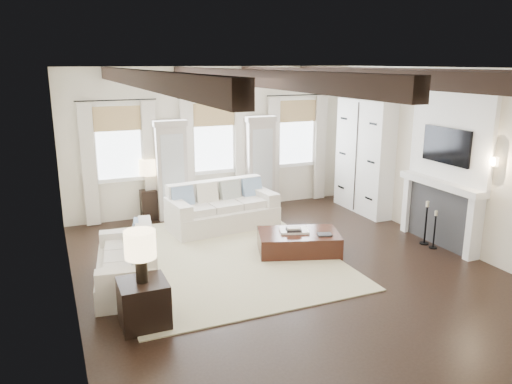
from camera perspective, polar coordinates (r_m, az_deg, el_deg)
name	(u,v)px	position (r m, az deg, el deg)	size (l,w,h in m)	color
ground	(287,270)	(8.24, 3.54, -8.89)	(7.50, 7.50, 0.00)	black
room_shell	(304,144)	(8.81, 5.52, 5.44)	(6.54, 7.54, 3.22)	silver
area_rug	(221,256)	(8.77, -3.99, -7.35)	(3.63, 4.44, 0.02)	beige
sofa_back	(222,210)	(10.19, -3.96, -2.03)	(2.26, 1.20, 0.93)	silver
sofa_left	(130,264)	(7.85, -14.18, -7.98)	(1.11, 1.98, 0.81)	silver
ottoman	(298,242)	(8.92, 4.87, -5.76)	(1.41, 0.88, 0.37)	black
tray	(294,230)	(8.91, 4.36, -4.39)	(0.50, 0.38, 0.04)	white
book_lower	(294,230)	(8.81, 4.33, -4.33)	(0.26, 0.20, 0.04)	#262628
book_upper	(293,228)	(8.80, 4.30, -4.12)	(0.22, 0.17, 0.03)	beige
book_loose	(325,235)	(8.77, 7.84, -4.84)	(0.24, 0.18, 0.03)	#262628
side_table_front	(144,303)	(6.68, -12.71, -12.31)	(0.60, 0.60, 0.60)	black
lamp_front	(140,248)	(6.38, -13.09, -6.20)	(0.39, 0.39, 0.68)	black
side_table_back	(150,204)	(11.01, -11.98, -1.32)	(0.43, 0.43, 0.64)	black
lamp_back	(148,169)	(10.83, -12.19, 2.62)	(0.39, 0.39, 0.66)	black
candlestick_near	(434,233)	(9.61, 19.70, -4.40)	(0.14, 0.14, 0.71)	black
candlestick_far	(426,226)	(9.76, 18.81, -3.74)	(0.17, 0.17, 0.83)	black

